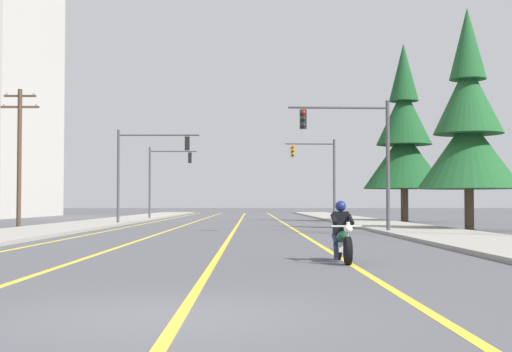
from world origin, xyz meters
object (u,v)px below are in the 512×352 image
Objects in this scene: conifer_tree_right_verge_far at (404,140)px; motorcycle_with_rider at (342,237)px; traffic_signal_mid_left at (163,172)px; utility_pole_left_near at (19,152)px; conifer_tree_right_verge_near at (468,128)px; traffic_signal_mid_right at (321,168)px; traffic_signal_near_right at (359,145)px; traffic_signal_near_left at (142,161)px.

motorcycle_with_rider is at bearing -104.00° from conifer_tree_right_verge_far.
traffic_signal_mid_left is 0.77× the size of utility_pole_left_near.
traffic_signal_mid_left is at bearing 125.86° from conifer_tree_right_verge_near.
traffic_signal_near_right is at bearing -90.46° from traffic_signal_mid_right.
traffic_signal_near_right and traffic_signal_mid_left have the same top height.
utility_pole_left_near reaches higher than motorcycle_with_rider.
motorcycle_with_rider is 22.20m from conifer_tree_right_verge_near.
traffic_signal_near_right reaches higher than motorcycle_with_rider.
traffic_signal_mid_right is at bearing 85.38° from motorcycle_with_rider.
utility_pole_left_near is 0.71× the size of conifer_tree_right_verge_near.
conifer_tree_right_verge_near is (8.92, 19.79, 4.66)m from motorcycle_with_rider.
traffic_signal_near_right is at bearing -25.38° from utility_pole_left_near.
traffic_signal_mid_right is 22.33m from utility_pole_left_near.
traffic_signal_near_right is 20.94m from traffic_signal_mid_right.
utility_pole_left_near is at bearing 167.10° from conifer_tree_right_verge_near.
traffic_signal_near_right is 1.00× the size of traffic_signal_near_left.
motorcycle_with_rider is 17.23m from traffic_signal_near_right.
utility_pole_left_near is at bearing -141.82° from traffic_signal_near_left.
motorcycle_with_rider is 0.19× the size of conifer_tree_right_verge_near.
traffic_signal_mid_left is at bearing 73.46° from utility_pole_left_near.
traffic_signal_near_right is (2.87, 16.62, 3.50)m from motorcycle_with_rider.
conifer_tree_right_verge_far reaches higher than traffic_signal_mid_left.
motorcycle_with_rider is 32.07m from traffic_signal_near_left.
conifer_tree_right_verge_near is at bearing -30.42° from traffic_signal_near_left.
conifer_tree_right_verge_near is (18.65, -25.81, 1.20)m from traffic_signal_mid_left.
conifer_tree_right_verge_far reaches higher than traffic_signal_near_right.
traffic_signal_mid_left is (-12.60, 28.98, -0.04)m from traffic_signal_near_right.
traffic_signal_mid_right reaches higher than motorcycle_with_rider.
conifer_tree_right_verge_near is 0.86× the size of conifer_tree_right_verge_far.
conifer_tree_right_verge_near is at bearing 65.74° from motorcycle_with_rider.
conifer_tree_right_verge_far is at bearing -5.69° from traffic_signal_mid_right.
traffic_signal_mid_left is at bearing 155.43° from conifer_tree_right_verge_far.
traffic_signal_mid_left is 20.93m from conifer_tree_right_verge_far.
conifer_tree_right_verge_far is at bearing -24.57° from traffic_signal_mid_left.
utility_pole_left_near reaches higher than traffic_signal_mid_right.
traffic_signal_near_right is at bearing -152.33° from conifer_tree_right_verge_near.
conifer_tree_right_verge_near is (5.88, -17.76, 1.22)m from traffic_signal_mid_right.
utility_pole_left_near is (-5.99, -20.16, 0.33)m from traffic_signal_mid_left.
utility_pole_left_near is (-15.72, 25.44, 3.79)m from motorcycle_with_rider.
conifer_tree_right_verge_near reaches higher than traffic_signal_near_left.
traffic_signal_near_right is 6.93m from conifer_tree_right_verge_near.
traffic_signal_mid_right and traffic_signal_mid_left have the same top height.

